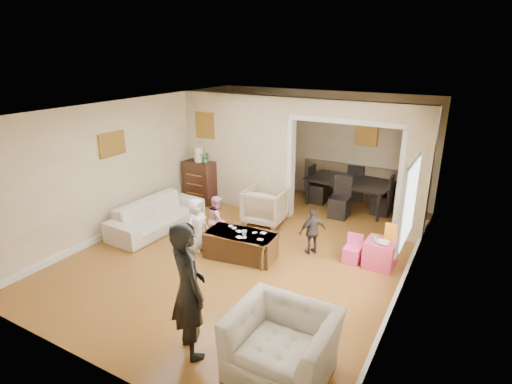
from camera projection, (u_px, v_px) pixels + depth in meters
The scene contains 27 objects.
floor at pixel (251, 248), 7.65m from camera, with size 7.00×7.00×0.00m, color #AA702C.
partition_left at pixel (238, 152), 9.33m from camera, with size 2.75×0.18×2.60m, color beige.
partition_right at pixel (415, 176), 7.55m from camera, with size 0.55×0.18×2.60m, color beige.
partition_header at pixel (347, 110), 7.82m from camera, with size 2.22×0.18×0.35m, color beige.
window_pane at pixel (410, 203), 5.54m from camera, with size 0.03×0.95×1.10m, color white.
framed_art_partition at pixel (205, 125), 9.45m from camera, with size 0.45×0.03×0.55m, color brown.
framed_art_sofa_wall at pixel (112, 144), 7.81m from camera, with size 0.03×0.55×0.40m, color brown.
framed_art_alcove at pixel (367, 133), 9.40m from camera, with size 0.45×0.03×0.55m, color brown.
sofa at pixel (157, 215), 8.35m from camera, with size 2.09×0.82×0.61m, color beige.
armchair_back at pixel (265, 205), 8.67m from camera, with size 0.81×0.83×0.76m, color tan.
armchair_front at pixel (282, 344), 4.61m from camera, with size 1.15×1.01×0.75m, color beige.
dresser at pixel (200, 182), 9.79m from camera, with size 0.74×0.41×1.01m, color black.
table_lamp at pixel (199, 154), 9.57m from camera, with size 0.22×0.22×0.36m, color beige.
potted_plant at pixel (206, 157), 9.49m from camera, with size 0.24×0.21×0.27m, color #3A672E.
coffee_table at pixel (241, 245), 7.26m from camera, with size 1.22×0.61×0.46m, color #3C2513.
coffee_cup at pixel (244, 233), 7.08m from camera, with size 0.10×0.10×0.09m, color beige.
play_table at pixel (380, 254), 6.94m from camera, with size 0.49×0.49×0.47m, color #DB3962.
cereal_box at pixel (391, 232), 6.84m from camera, with size 0.20×0.07×0.30m, color yellow.
cyan_cup at pixel (375, 239), 6.85m from camera, with size 0.08×0.08×0.08m, color #26C0B6.
toy_block at pixel (376, 235), 7.01m from camera, with size 0.08×0.06×0.05m, color red.
play_bowl at pixel (383, 243), 6.73m from camera, with size 0.21×0.21×0.05m, color silver.
dining_table at pixel (349, 194), 9.49m from camera, with size 1.92×1.07×0.68m, color black.
adult_person at pixel (188, 290), 4.76m from camera, with size 0.63×0.41×1.72m, color black.
child_kneel_a at pixel (197, 224), 7.44m from camera, with size 0.49×0.32×1.00m, color white.
child_kneel_b at pixel (218, 219), 7.75m from camera, with size 0.45×0.35×0.93m, color pink.
child_toddler at pixel (313, 231), 7.32m from camera, with size 0.51×0.21×0.87m, color black.
craft_papers at pixel (246, 233), 7.18m from camera, with size 0.84×0.46×0.00m.
Camera 1 is at (3.45, -5.94, 3.52)m, focal length 28.68 mm.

